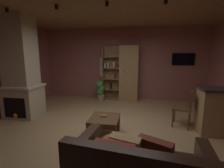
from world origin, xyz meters
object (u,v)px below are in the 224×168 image
(stone_fireplace, at_px, (21,73))
(dining_chair, at_px, (186,106))
(potted_floor_plant, at_px, (100,90))
(wall_mounted_tv, at_px, (183,59))
(table_book_0, at_px, (104,116))
(coffee_table, at_px, (104,121))
(bookshelf_cabinet, at_px, (126,74))

(stone_fireplace, distance_m, dining_chair, 4.47)
(dining_chair, bearing_deg, potted_floor_plant, 144.44)
(stone_fireplace, relative_size, wall_mounted_tv, 3.51)
(dining_chair, distance_m, potted_floor_plant, 3.18)
(table_book_0, height_order, wall_mounted_tv, wall_mounted_tv)
(wall_mounted_tv, bearing_deg, potted_floor_plant, -170.21)
(table_book_0, bearing_deg, coffee_table, -69.25)
(table_book_0, xyz_separation_m, wall_mounted_tv, (2.34, 3.09, 1.16))
(stone_fireplace, distance_m, potted_floor_plant, 2.73)
(bookshelf_cabinet, height_order, coffee_table, bookshelf_cabinet)
(dining_chair, bearing_deg, table_book_0, -159.22)
(dining_chair, distance_m, wall_mounted_tv, 2.64)
(stone_fireplace, height_order, wall_mounted_tv, stone_fireplace)
(dining_chair, relative_size, wall_mounted_tv, 1.16)
(bookshelf_cabinet, distance_m, table_book_0, 2.95)
(stone_fireplace, distance_m, bookshelf_cabinet, 3.53)
(stone_fireplace, bearing_deg, dining_chair, 0.09)
(coffee_table, xyz_separation_m, dining_chair, (1.86, 0.77, 0.20))
(potted_floor_plant, bearing_deg, table_book_0, -74.63)
(stone_fireplace, height_order, bookshelf_cabinet, stone_fireplace)
(stone_fireplace, distance_m, wall_mounted_tv, 5.42)
(table_book_0, distance_m, dining_chair, 2.02)
(table_book_0, distance_m, wall_mounted_tv, 4.04)
(coffee_table, height_order, wall_mounted_tv, wall_mounted_tv)
(stone_fireplace, height_order, dining_chair, stone_fireplace)
(dining_chair, bearing_deg, stone_fireplace, -179.91)
(bookshelf_cabinet, relative_size, table_book_0, 15.15)
(bookshelf_cabinet, relative_size, wall_mounted_tv, 2.63)
(potted_floor_plant, bearing_deg, coffee_table, -74.52)
(bookshelf_cabinet, distance_m, wall_mounted_tv, 2.17)
(bookshelf_cabinet, relative_size, dining_chair, 2.28)
(stone_fireplace, distance_m, table_book_0, 2.75)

